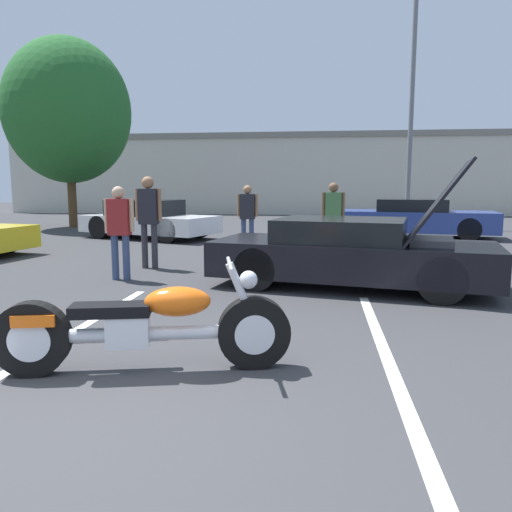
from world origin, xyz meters
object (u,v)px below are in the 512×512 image
at_px(parked_car_right_row, 416,219).
at_px(parked_car_mid_row, 149,220).
at_px(spectator_by_show_car, 247,212).
at_px(spectator_midground, 149,214).
at_px(motorcycle, 145,327).
at_px(light_pole, 414,99).
at_px(tree_background, 68,111).
at_px(spectator_near_motorcycle, 333,213).
at_px(spectator_far_lot, 119,225).
at_px(show_car_hood_open, 353,253).

distance_m(parked_car_right_row, parked_car_mid_row, 8.21).
distance_m(spectator_by_show_car, spectator_midground, 3.29).
bearing_deg(motorcycle, spectator_midground, 95.81).
xyz_separation_m(light_pole, spectator_by_show_car, (-5.22, -7.78, -3.88)).
xyz_separation_m(tree_background, parked_car_right_row, (12.34, -2.21, -3.75)).
bearing_deg(spectator_by_show_car, motorcycle, -88.10).
bearing_deg(spectator_near_motorcycle, spectator_by_show_car, 160.83).
bearing_deg(spectator_midground, parked_car_right_row, 46.58).
height_order(light_pole, motorcycle, light_pole).
bearing_deg(spectator_near_motorcycle, spectator_far_lot, -136.97).
relative_size(motorcycle, spectator_near_motorcycle, 1.51).
bearing_deg(spectator_by_show_car, light_pole, 56.15).
relative_size(show_car_hood_open, spectator_far_lot, 2.88).
height_order(show_car_hood_open, spectator_by_show_car, show_car_hood_open).
xyz_separation_m(light_pole, show_car_hood_open, (-2.93, -12.08, -4.27)).
bearing_deg(show_car_hood_open, parked_car_right_row, 84.85).
xyz_separation_m(light_pole, motorcycle, (-4.95, -15.97, -4.43)).
height_order(parked_car_mid_row, spectator_far_lot, spectator_far_lot).
bearing_deg(spectator_by_show_car, parked_car_right_row, 37.83).
height_order(tree_background, spectator_far_lot, tree_background).
bearing_deg(spectator_far_lot, spectator_midground, 85.83).
xyz_separation_m(show_car_hood_open, spectator_midground, (-3.80, 1.37, 0.51)).
relative_size(spectator_by_show_car, spectator_far_lot, 1.01).
distance_m(light_pole, spectator_near_motorcycle, 9.85).
height_order(motorcycle, spectator_near_motorcycle, spectator_near_motorcycle).
bearing_deg(spectator_far_lot, parked_car_right_row, 51.00).
xyz_separation_m(light_pole, parked_car_right_row, (-0.48, -4.11, -4.24)).
xyz_separation_m(tree_background, spectator_far_lot, (6.01, -10.04, -3.39)).
bearing_deg(light_pole, motorcycle, -107.22).
distance_m(show_car_hood_open, spectator_near_motorcycle, 3.61).
height_order(parked_car_mid_row, spectator_by_show_car, spectator_by_show_car).
bearing_deg(parked_car_mid_row, parked_car_right_row, 29.05).
xyz_separation_m(spectator_near_motorcycle, spectator_far_lot, (-3.67, -3.42, -0.05)).
bearing_deg(parked_car_mid_row, show_car_hood_open, -29.71).
bearing_deg(parked_car_mid_row, spectator_far_lot, -54.82).
relative_size(motorcycle, parked_car_right_row, 0.53).
xyz_separation_m(spectator_by_show_car, spectator_midground, (-1.51, -2.92, 0.12)).
relative_size(tree_background, parked_car_right_row, 1.47).
relative_size(light_pole, spectator_near_motorcycle, 5.32).
bearing_deg(parked_car_right_row, spectator_by_show_car, -133.36).
relative_size(parked_car_right_row, spectator_midground, 2.68).
relative_size(motorcycle, show_car_hood_open, 0.55).
xyz_separation_m(parked_car_right_row, parked_car_mid_row, (-8.11, -1.30, -0.02)).
relative_size(show_car_hood_open, spectator_by_show_car, 2.86).
bearing_deg(spectator_by_show_car, parked_car_mid_row, 144.82).
relative_size(show_car_hood_open, parked_car_right_row, 0.96).
xyz_separation_m(motorcycle, parked_car_mid_row, (-3.65, 10.56, 0.16)).
height_order(parked_car_right_row, spectator_far_lot, spectator_far_lot).
distance_m(show_car_hood_open, spectator_by_show_car, 4.88).
bearing_deg(parked_car_mid_row, light_pole, 52.12).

